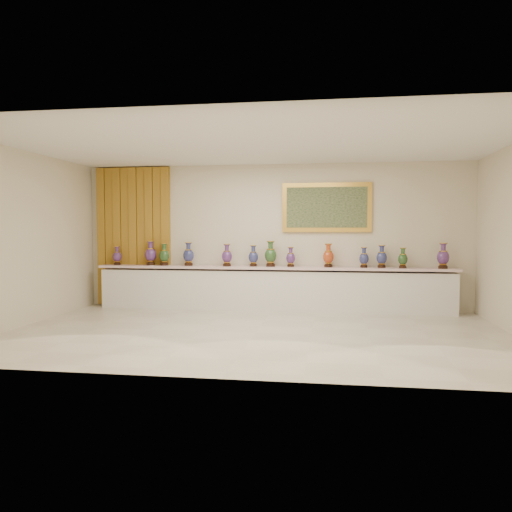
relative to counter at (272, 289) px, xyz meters
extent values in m
plane|color=beige|center=(0.00, -2.27, -0.44)|extent=(8.00, 8.00, 0.00)
plane|color=beige|center=(0.00, 0.23, 1.06)|extent=(8.00, 0.00, 8.00)
plane|color=beige|center=(-4.00, -2.27, 1.06)|extent=(0.00, 5.00, 5.00)
plane|color=white|center=(0.00, -2.27, 2.56)|extent=(8.00, 8.00, 0.00)
cube|color=#AD6F25|center=(-3.03, 0.17, 1.06)|extent=(1.64, 0.14, 2.95)
cube|color=gold|center=(1.09, 0.19, 1.66)|extent=(1.80, 0.06, 1.00)
cube|color=black|center=(1.09, 0.16, 1.66)|extent=(1.62, 0.02, 0.82)
cube|color=white|center=(0.00, 0.00, -0.03)|extent=(7.20, 0.42, 0.81)
cube|color=#FFD6DC|center=(0.00, -0.02, 0.44)|extent=(7.28, 0.48, 0.05)
cylinder|color=black|center=(-3.34, 0.00, 0.48)|extent=(0.14, 0.14, 0.04)
cone|color=gold|center=(-3.34, 0.00, 0.53)|extent=(0.12, 0.12, 0.03)
ellipsoid|color=#290F46|center=(-3.34, 0.00, 0.64)|extent=(0.25, 0.25, 0.23)
cylinder|color=gold|center=(-3.34, 0.00, 0.74)|extent=(0.13, 0.13, 0.01)
cylinder|color=#290F46|center=(-3.34, 0.00, 0.79)|extent=(0.07, 0.07, 0.08)
cone|color=#290F46|center=(-3.34, 0.00, 0.84)|extent=(0.13, 0.13, 0.03)
cylinder|color=gold|center=(-3.34, 0.00, 0.86)|extent=(0.13, 0.13, 0.01)
cylinder|color=black|center=(-2.59, -0.01, 0.49)|extent=(0.18, 0.18, 0.05)
cone|color=gold|center=(-2.59, -0.01, 0.55)|extent=(0.16, 0.16, 0.03)
ellipsoid|color=#290F46|center=(-2.59, -0.01, 0.69)|extent=(0.24, 0.24, 0.30)
cylinder|color=gold|center=(-2.59, -0.01, 0.81)|extent=(0.16, 0.16, 0.01)
cylinder|color=#290F46|center=(-2.59, -0.01, 0.88)|extent=(0.10, 0.10, 0.11)
cone|color=#290F46|center=(-2.59, -0.01, 0.95)|extent=(0.16, 0.16, 0.04)
cylinder|color=gold|center=(-2.59, -0.01, 0.97)|extent=(0.17, 0.17, 0.01)
cylinder|color=black|center=(-2.29, 0.00, 0.49)|extent=(0.16, 0.16, 0.05)
cone|color=gold|center=(-2.29, 0.00, 0.54)|extent=(0.14, 0.14, 0.03)
ellipsoid|color=black|center=(-2.29, 0.00, 0.67)|extent=(0.25, 0.25, 0.27)
cylinder|color=gold|center=(-2.29, 0.00, 0.78)|extent=(0.15, 0.15, 0.01)
cylinder|color=black|center=(-2.29, 0.00, 0.84)|extent=(0.09, 0.09, 0.10)
cone|color=black|center=(-2.29, 0.00, 0.91)|extent=(0.15, 0.15, 0.04)
cylinder|color=gold|center=(-2.29, 0.00, 0.92)|extent=(0.15, 0.15, 0.01)
cylinder|color=black|center=(-1.76, -0.01, 0.49)|extent=(0.17, 0.17, 0.05)
cone|color=gold|center=(-1.76, -0.01, 0.54)|extent=(0.15, 0.15, 0.03)
ellipsoid|color=#111542|center=(-1.76, -0.01, 0.68)|extent=(0.29, 0.29, 0.28)
cylinder|color=gold|center=(-1.76, -0.01, 0.79)|extent=(0.15, 0.15, 0.01)
cylinder|color=#111542|center=(-1.76, -0.01, 0.86)|extent=(0.09, 0.09, 0.10)
cone|color=#111542|center=(-1.76, -0.01, 0.93)|extent=(0.15, 0.15, 0.04)
cylinder|color=gold|center=(-1.76, -0.01, 0.94)|extent=(0.16, 0.16, 0.01)
cylinder|color=black|center=(-0.93, -0.05, 0.49)|extent=(0.16, 0.16, 0.05)
cone|color=gold|center=(-0.93, -0.05, 0.54)|extent=(0.14, 0.14, 0.03)
ellipsoid|color=#290F46|center=(-0.93, -0.05, 0.66)|extent=(0.27, 0.27, 0.26)
cylinder|color=gold|center=(-0.93, -0.05, 0.77)|extent=(0.15, 0.15, 0.01)
cylinder|color=#290F46|center=(-0.93, -0.05, 0.83)|extent=(0.08, 0.08, 0.10)
cone|color=#290F46|center=(-0.93, -0.05, 0.90)|extent=(0.15, 0.15, 0.04)
cylinder|color=gold|center=(-0.93, -0.05, 0.92)|extent=(0.15, 0.15, 0.01)
cylinder|color=black|center=(-0.39, -0.01, 0.49)|extent=(0.15, 0.15, 0.04)
cone|color=gold|center=(-0.39, -0.01, 0.53)|extent=(0.13, 0.13, 0.03)
ellipsoid|color=#111542|center=(-0.39, -0.01, 0.65)|extent=(0.23, 0.23, 0.25)
cylinder|color=gold|center=(-0.39, -0.01, 0.76)|extent=(0.14, 0.14, 0.01)
cylinder|color=#111542|center=(-0.39, -0.01, 0.81)|extent=(0.08, 0.08, 0.09)
cone|color=#111542|center=(-0.39, -0.01, 0.87)|extent=(0.14, 0.14, 0.03)
cylinder|color=gold|center=(-0.39, -0.01, 0.89)|extent=(0.14, 0.14, 0.01)
cylinder|color=black|center=(-0.03, -0.01, 0.49)|extent=(0.18, 0.18, 0.05)
cone|color=gold|center=(-0.03, -0.01, 0.55)|extent=(0.16, 0.16, 0.03)
ellipsoid|color=black|center=(-0.03, -0.01, 0.69)|extent=(0.30, 0.30, 0.30)
cylinder|color=gold|center=(-0.03, -0.01, 0.82)|extent=(0.17, 0.17, 0.01)
cylinder|color=black|center=(-0.03, -0.01, 0.88)|extent=(0.10, 0.10, 0.11)
cone|color=black|center=(-0.03, -0.01, 0.96)|extent=(0.17, 0.17, 0.04)
cylinder|color=gold|center=(-0.03, -0.01, 0.98)|extent=(0.17, 0.17, 0.01)
cylinder|color=black|center=(0.38, 0.00, 0.48)|extent=(0.14, 0.14, 0.04)
cone|color=gold|center=(0.38, 0.00, 0.53)|extent=(0.12, 0.12, 0.03)
ellipsoid|color=#290F46|center=(0.38, 0.00, 0.64)|extent=(0.23, 0.23, 0.23)
cylinder|color=gold|center=(0.38, 0.00, 0.74)|extent=(0.13, 0.13, 0.01)
cylinder|color=#290F46|center=(0.38, 0.00, 0.79)|extent=(0.07, 0.07, 0.08)
cone|color=#290F46|center=(0.38, 0.00, 0.84)|extent=(0.13, 0.13, 0.03)
cylinder|color=gold|center=(0.38, 0.00, 0.86)|extent=(0.13, 0.13, 0.01)
cylinder|color=black|center=(1.13, 0.01, 0.49)|extent=(0.17, 0.17, 0.05)
cone|color=gold|center=(1.13, 0.01, 0.54)|extent=(0.15, 0.15, 0.03)
ellipsoid|color=#95050F|center=(1.13, 0.01, 0.67)|extent=(0.28, 0.28, 0.27)
cylinder|color=gold|center=(1.13, 0.01, 0.78)|extent=(0.15, 0.15, 0.01)
cylinder|color=#95050F|center=(1.13, 0.01, 0.84)|extent=(0.09, 0.09, 0.10)
cone|color=#95050F|center=(1.13, 0.01, 0.91)|extent=(0.15, 0.15, 0.04)
cylinder|color=gold|center=(1.13, 0.01, 0.93)|extent=(0.15, 0.15, 0.01)
cylinder|color=black|center=(1.83, 0.00, 0.48)|extent=(0.14, 0.14, 0.04)
cone|color=gold|center=(1.83, 0.00, 0.53)|extent=(0.12, 0.12, 0.03)
ellipsoid|color=#111542|center=(1.83, 0.00, 0.64)|extent=(0.23, 0.23, 0.23)
cylinder|color=gold|center=(1.83, 0.00, 0.74)|extent=(0.13, 0.13, 0.01)
cylinder|color=#111542|center=(1.83, 0.00, 0.79)|extent=(0.07, 0.07, 0.08)
cone|color=#111542|center=(1.83, 0.00, 0.85)|extent=(0.13, 0.13, 0.03)
cylinder|color=gold|center=(1.83, 0.00, 0.86)|extent=(0.13, 0.13, 0.01)
cylinder|color=black|center=(2.17, 0.00, 0.49)|extent=(0.16, 0.16, 0.04)
cone|color=gold|center=(2.17, 0.00, 0.53)|extent=(0.14, 0.14, 0.03)
ellipsoid|color=#111542|center=(2.17, 0.00, 0.66)|extent=(0.23, 0.23, 0.26)
cylinder|color=gold|center=(2.17, 0.00, 0.77)|extent=(0.14, 0.14, 0.01)
cylinder|color=#111542|center=(2.17, 0.00, 0.83)|extent=(0.08, 0.08, 0.09)
cone|color=#111542|center=(2.17, 0.00, 0.89)|extent=(0.14, 0.14, 0.03)
cylinder|color=gold|center=(2.17, 0.00, 0.91)|extent=(0.15, 0.15, 0.01)
cylinder|color=black|center=(2.57, -0.03, 0.48)|extent=(0.14, 0.14, 0.04)
cone|color=gold|center=(2.57, -0.03, 0.53)|extent=(0.12, 0.12, 0.03)
ellipsoid|color=black|center=(2.57, -0.03, 0.64)|extent=(0.21, 0.21, 0.23)
cylinder|color=gold|center=(2.57, -0.03, 0.73)|extent=(0.13, 0.13, 0.01)
cylinder|color=black|center=(2.57, -0.03, 0.78)|extent=(0.07, 0.07, 0.08)
cone|color=black|center=(2.57, -0.03, 0.84)|extent=(0.13, 0.13, 0.03)
cylinder|color=gold|center=(2.57, -0.03, 0.86)|extent=(0.13, 0.13, 0.01)
cylinder|color=black|center=(3.32, -0.05, 0.49)|extent=(0.18, 0.18, 0.05)
cone|color=gold|center=(3.32, -0.05, 0.54)|extent=(0.15, 0.15, 0.03)
ellipsoid|color=#290F46|center=(3.32, -0.05, 0.68)|extent=(0.30, 0.30, 0.29)
cylinder|color=gold|center=(3.32, -0.05, 0.80)|extent=(0.16, 0.16, 0.01)
cylinder|color=#290F46|center=(3.32, -0.05, 0.86)|extent=(0.09, 0.09, 0.10)
cone|color=#290F46|center=(3.32, -0.05, 0.94)|extent=(0.16, 0.16, 0.04)
cylinder|color=gold|center=(3.32, -0.05, 0.95)|extent=(0.16, 0.16, 0.01)
cube|color=white|center=(-2.51, -0.14, 0.47)|extent=(0.10, 0.06, 0.00)
camera|label=1|loc=(1.18, -10.07, 1.21)|focal=35.00mm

